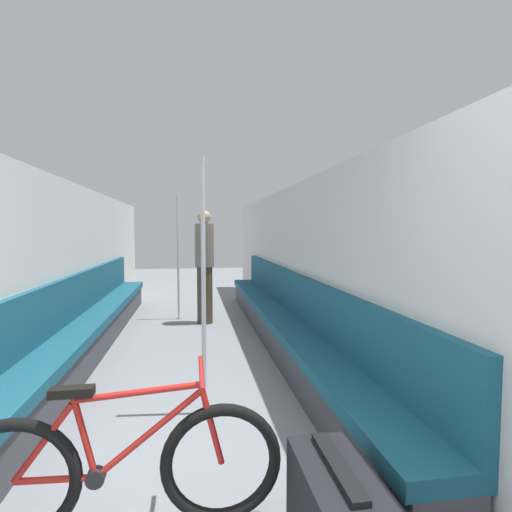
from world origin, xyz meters
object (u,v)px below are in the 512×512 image
at_px(bicycle, 121,468).
at_px(grab_pole_far, 204,291).
at_px(grab_pole_near, 178,260).
at_px(bench_seat_row_left, 86,330).
at_px(bench_seat_row_right, 282,323).
at_px(passenger_standing, 205,265).

xyz_separation_m(bicycle, grab_pole_far, (0.44, 1.23, 0.67)).
xyz_separation_m(bicycle, grab_pole_near, (0.11, 4.80, 0.67)).
relative_size(bicycle, grab_pole_far, 0.77).
bearing_deg(bench_seat_row_left, bicycle, -72.91).
relative_size(bench_seat_row_left, bicycle, 4.32).
bearing_deg(bicycle, grab_pole_far, 87.47).
bearing_deg(bench_seat_row_left, bench_seat_row_right, 0.00).
distance_m(bench_seat_row_left, grab_pole_far, 2.29).
relative_size(bench_seat_row_right, passenger_standing, 3.81).
bearing_deg(grab_pole_near, bicycle, -91.33).
relative_size(grab_pole_near, grab_pole_far, 1.00).
relative_size(bench_seat_row_right, grab_pole_far, 3.34).
xyz_separation_m(bench_seat_row_right, passenger_standing, (-0.93, 1.48, 0.63)).
height_order(bench_seat_row_right, grab_pole_far, grab_pole_far).
height_order(grab_pole_near, grab_pole_far, same).
height_order(bench_seat_row_right, bicycle, bench_seat_row_right).
bearing_deg(grab_pole_far, bench_seat_row_right, 59.14).
bearing_deg(bench_seat_row_right, bicycle, -116.42).
distance_m(bench_seat_row_left, passenger_standing, 2.17).
bearing_deg(bicycle, bench_seat_row_right, 80.63).
bearing_deg(bench_seat_row_right, grab_pole_near, 126.29).
height_order(grab_pole_far, passenger_standing, grab_pole_far).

